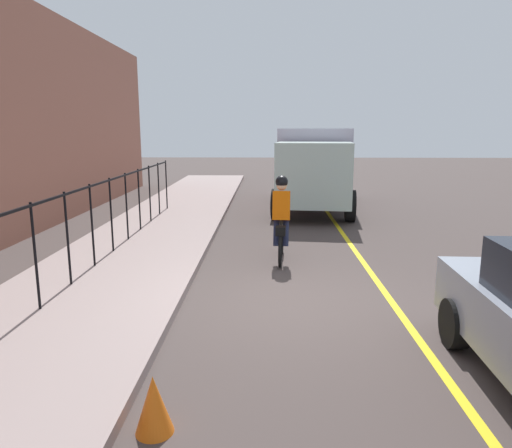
{
  "coord_description": "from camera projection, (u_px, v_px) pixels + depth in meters",
  "views": [
    {
      "loc": [
        -7.31,
        0.43,
        2.77
      ],
      "look_at": [
        1.53,
        0.65,
        1.0
      ],
      "focal_mm": 33.44,
      "sensor_mm": 36.0,
      "label": 1
    }
  ],
  "objects": [
    {
      "name": "box_truck_background",
      "position": [
        315.0,
        164.0,
        16.79
      ],
      "size": [
        6.92,
        3.12,
        2.78
      ],
      "rotation": [
        0.0,
        0.0,
        3.03
      ],
      "color": "#B7B0C6",
      "rests_on": "ground"
    },
    {
      "name": "lane_line_centre",
      "position": [
        393.0,
        304.0,
        7.66
      ],
      "size": [
        36.0,
        0.12,
        0.01
      ],
      "primitive_type": "cube",
      "color": "yellow",
      "rests_on": "ground"
    },
    {
      "name": "ground_plane",
      "position": [
        294.0,
        303.0,
        7.7
      ],
      "size": [
        80.0,
        80.0,
        0.0
      ],
      "primitive_type": "plane",
      "color": "#453A37"
    },
    {
      "name": "cyclist_lead",
      "position": [
        281.0,
        219.0,
        9.96
      ],
      "size": [
        1.71,
        0.38,
        1.83
      ],
      "rotation": [
        0.0,
        0.0,
        -0.06
      ],
      "color": "black",
      "rests_on": "ground"
    },
    {
      "name": "sidewalk",
      "position": [
        85.0,
        297.0,
        7.76
      ],
      "size": [
        40.0,
        3.2,
        0.15
      ],
      "primitive_type": "cube",
      "color": "gray",
      "rests_on": "ground"
    },
    {
      "name": "iron_fence",
      "position": [
        79.0,
        215.0,
        8.52
      ],
      "size": [
        14.85,
        0.04,
        1.6
      ],
      "color": "black",
      "rests_on": "sidewalk"
    },
    {
      "name": "traffic_cone_near",
      "position": [
        154.0,
        404.0,
        4.38
      ],
      "size": [
        0.36,
        0.36,
        0.56
      ],
      "primitive_type": "cone",
      "color": "orange",
      "rests_on": "ground"
    }
  ]
}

